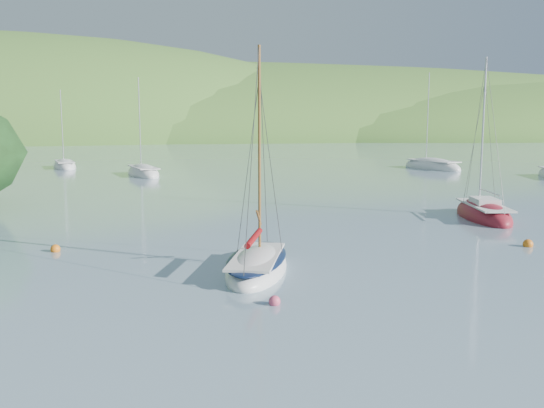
{
  "coord_description": "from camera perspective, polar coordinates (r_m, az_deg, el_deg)",
  "views": [
    {
      "loc": [
        -5.76,
        -18.5,
        6.49
      ],
      "look_at": [
        -1.84,
        8.0,
        2.52
      ],
      "focal_mm": 40.0,
      "sensor_mm": 36.0,
      "label": 1
    }
  ],
  "objects": [
    {
      "name": "ground",
      "position": [
        20.43,
        8.56,
        -10.19
      ],
      "size": [
        700.0,
        700.0,
        0.0
      ],
      "primitive_type": "plane",
      "color": "#738B9F",
      "rests_on": "ground"
    },
    {
      "name": "distant_sloop_c",
      "position": [
        78.16,
        -18.93,
        3.35
      ],
      "size": [
        4.4,
        7.63,
        10.29
      ],
      "rotation": [
        0.0,
        0.0,
        0.27
      ],
      "color": "silver",
      "rests_on": "ground"
    },
    {
      "name": "daysailer_white",
      "position": [
        25.33,
        -1.43,
        -5.89
      ],
      "size": [
        4.07,
        6.9,
        9.98
      ],
      "rotation": [
        0.0,
        0.0,
        -0.28
      ],
      "color": "silver",
      "rests_on": "ground"
    },
    {
      "name": "shoreline_hills",
      "position": [
        191.07,
        -9.63,
        6.37
      ],
      "size": [
        690.0,
        135.0,
        56.0
      ],
      "color": "#376125",
      "rests_on": "ground"
    },
    {
      "name": "sloop_red",
      "position": [
        40.43,
        19.27,
        -0.98
      ],
      "size": [
        3.62,
        7.66,
        10.89
      ],
      "rotation": [
        0.0,
        0.0,
        -0.15
      ],
      "color": "maroon",
      "rests_on": "ground"
    },
    {
      "name": "mooring_buoys",
      "position": [
        27.6,
        3.98,
        -4.93
      ],
      "size": [
        23.45,
        10.02,
        0.5
      ],
      "color": "#CB4462",
      "rests_on": "ground"
    },
    {
      "name": "distant_sloop_a",
      "position": [
        66.42,
        -12.02,
        2.81
      ],
      "size": [
        4.97,
        8.41,
        11.33
      ],
      "rotation": [
        0.0,
        0.0,
        0.29
      ],
      "color": "silver",
      "rests_on": "ground"
    },
    {
      "name": "distant_sloop_b",
      "position": [
        75.26,
        14.83,
        3.36
      ],
      "size": [
        6.01,
        9.23,
        12.43
      ],
      "rotation": [
        0.0,
        0.0,
        0.37
      ],
      "color": "silver",
      "rests_on": "ground"
    }
  ]
}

